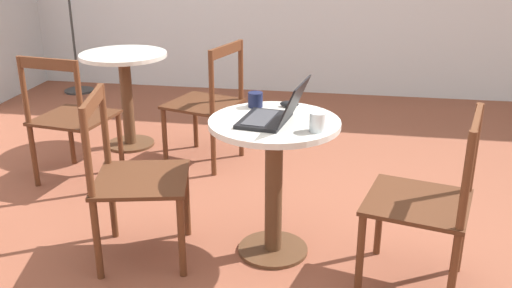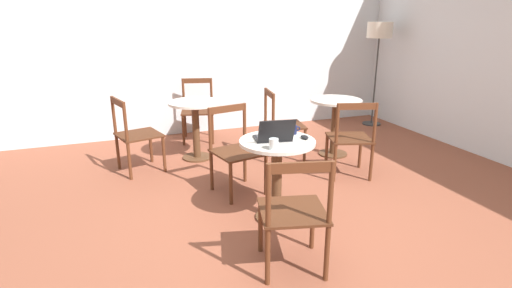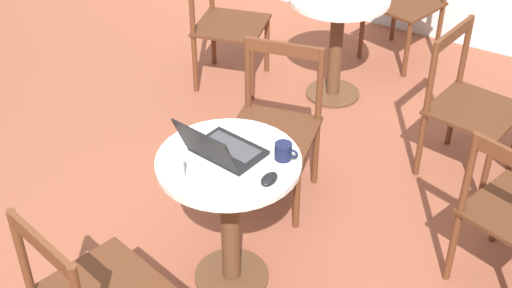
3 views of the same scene
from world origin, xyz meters
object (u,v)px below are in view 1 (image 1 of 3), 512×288
at_px(drinking_glass, 317,122).
at_px(cafe_table_near, 274,159).
at_px(mug, 255,100).
at_px(chair_mid_left, 70,119).
at_px(laptop, 274,114).
at_px(mouse, 289,104).
at_px(chair_near_back, 132,178).
at_px(chair_mid_front, 208,104).
at_px(cafe_table_mid, 125,79).
at_px(chair_near_front, 428,203).

bearing_deg(drinking_glass, cafe_table_near, 60.05).
bearing_deg(mug, chair_mid_left, 70.14).
height_order(mug, drinking_glass, drinking_glass).
distance_m(laptop, mug, 0.27).
bearing_deg(mouse, drinking_glass, -154.58).
xyz_separation_m(chair_near_back, chair_mid_front, (1.32, -0.06, 0.00)).
xyz_separation_m(chair_near_back, drinking_glass, (0.03, -0.91, 0.34)).
xyz_separation_m(cafe_table_mid, chair_mid_left, (-0.70, 0.11, -0.09)).
height_order(cafe_table_near, laptop, laptop).
xyz_separation_m(chair_mid_front, mouse, (-0.93, -0.68, 0.31)).
bearing_deg(mouse, laptop, 170.47).
bearing_deg(chair_mid_left, cafe_table_mid, -8.76).
height_order(cafe_table_mid, mouse, mouse).
bearing_deg(mouse, chair_mid_front, 36.18).
bearing_deg(drinking_glass, chair_near_front, -96.84).
bearing_deg(chair_near_front, laptop, 78.34).
bearing_deg(chair_mid_front, chair_mid_left, 120.78).
xyz_separation_m(chair_near_back, mug, (0.36, -0.57, 0.33)).
distance_m(chair_near_front, chair_mid_front, 1.93).
height_order(cafe_table_near, chair_mid_front, chair_mid_front).
height_order(chair_near_back, mug, chair_near_back).
height_order(chair_near_back, mouse, chair_near_back).
xyz_separation_m(chair_near_front, chair_mid_left, (0.87, 2.18, 0.00)).
height_order(cafe_table_mid, drinking_glass, drinking_glass).
bearing_deg(laptop, chair_mid_front, 27.91).
bearing_deg(chair_mid_left, mug, -109.86).
bearing_deg(laptop, chair_near_back, 99.78).
height_order(chair_near_front, chair_mid_left, same).
relative_size(cafe_table_near, chair_near_front, 0.84).
bearing_deg(drinking_glass, chair_near_back, 91.91).
bearing_deg(cafe_table_near, laptop, -178.26).
relative_size(laptop, mouse, 3.46).
height_order(cafe_table_near, chair_near_back, chair_near_back).
distance_m(cafe_table_mid, mouse, 1.81).
relative_size(cafe_table_mid, chair_mid_front, 0.84).
height_order(cafe_table_mid, laptop, laptop).
xyz_separation_m(chair_near_front, drinking_glass, (0.06, 0.52, 0.34)).
distance_m(mouse, mug, 0.18).
bearing_deg(chair_near_front, cafe_table_mid, 52.83).
height_order(cafe_table_mid, chair_near_back, chair_near_back).
distance_m(cafe_table_mid, chair_mid_front, 0.74).
distance_m(chair_near_back, laptop, 0.78).
xyz_separation_m(chair_mid_left, mouse, (-0.45, -1.49, 0.31)).
xyz_separation_m(cafe_table_near, mug, (0.21, 0.13, 0.24)).
relative_size(chair_mid_left, mouse, 8.79).
relative_size(chair_near_back, chair_mid_front, 1.00).
bearing_deg(cafe_table_near, drinking_glass, -119.95).
relative_size(chair_mid_left, laptop, 2.54).
xyz_separation_m(mug, drinking_glass, (-0.33, -0.35, 0.01)).
relative_size(cafe_table_near, chair_mid_left, 0.84).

